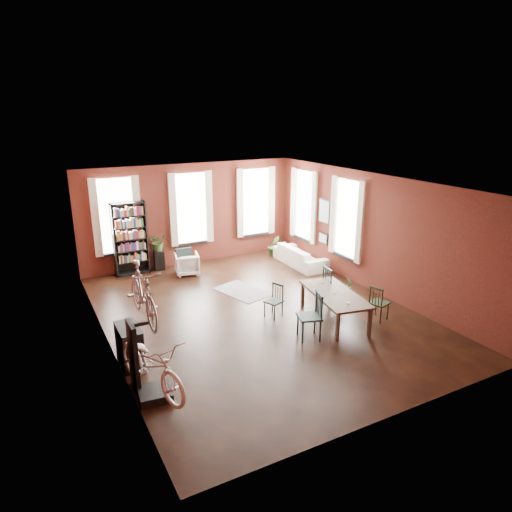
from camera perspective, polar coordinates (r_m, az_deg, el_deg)
room at (r=11.18m, az=-0.22°, el=4.23°), size 9.00×9.04×3.22m
dining_table at (r=10.93m, az=9.70°, el=-6.27°), size 1.28×2.18×0.70m
dining_chair_a at (r=9.97m, az=6.68°, el=-7.51°), size 0.60×0.60×1.04m
dining_chair_b at (r=10.96m, az=2.21°, el=-5.66°), size 0.48×0.48×0.81m
dining_chair_c at (r=11.18m, az=15.12°, el=-5.66°), size 0.49×0.49×0.85m
dining_chair_d at (r=11.70m, az=9.68°, el=-3.77°), size 0.52×0.52×1.02m
bookshelf at (r=14.09m, az=-15.46°, el=2.08°), size 1.00×0.32×2.20m
white_armchair at (r=13.92m, az=-8.62°, el=-0.87°), size 0.80×0.77×0.70m
cream_sofa at (r=14.62m, az=5.57°, el=0.39°), size 0.61×2.08×0.81m
striped_rug at (r=12.58m, az=-1.72°, el=-4.43°), size 1.33×1.72×0.01m
bike_trainer at (r=8.42m, az=-12.52°, el=-16.47°), size 0.61×0.61×0.16m
bike_wall_rack at (r=8.42m, az=-15.06°, el=-12.10°), size 0.16×0.60×1.30m
console_table at (r=9.34m, az=-15.52°, el=-10.76°), size 0.40×0.80×0.80m
plant_stand at (r=14.50m, az=-12.01°, el=-0.50°), size 0.34×0.34×0.61m
plant_by_sofa at (r=15.54m, az=2.24°, el=0.58°), size 0.51×0.78×0.32m
plant_small at (r=12.80m, az=11.50°, el=-4.05°), size 0.46×0.43×0.15m
bicycle_floor at (r=7.89m, az=-13.17°, el=-10.14°), size 0.94×1.17×1.94m
bicycle_hung at (r=7.85m, az=-14.15°, el=-2.32°), size 0.47×1.00×1.66m
plant_on_stand at (r=14.36m, az=-12.15°, el=1.56°), size 0.62×0.67×0.47m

